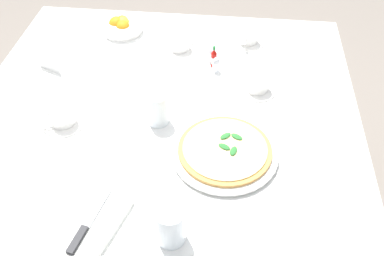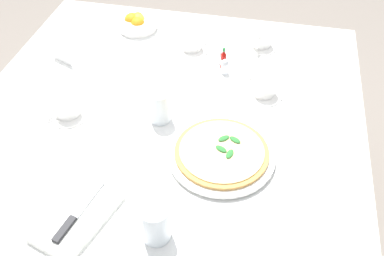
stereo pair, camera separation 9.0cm
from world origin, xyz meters
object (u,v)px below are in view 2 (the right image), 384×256
Objects in this scene: citrus_bowl at (137,23)px; pepper_shaker at (225,67)px; water_glass_far_right at (160,108)px; coffee_cup_near_left at (264,87)px; coffee_cup_far_left at (192,43)px; salt_shaker at (222,57)px; coffee_cup_back_corner at (67,107)px; dinner_knife at (77,213)px; napkin_folded at (77,217)px; hot_sauce_bottle at (223,60)px; pizza_plate at (221,155)px; pizza at (222,151)px; water_glass_near_right at (156,224)px; menu_card at (61,55)px; coffee_cup_center_back at (261,39)px.

citrus_bowl reaches higher than pepper_shaker.
coffee_cup_near_left is at bearing -58.36° from water_glass_far_right.
salt_shaker is at bearing -117.08° from coffee_cup_far_left.
citrus_bowl is at bearing -6.56° from coffee_cup_back_corner.
dinner_knife is 0.72m from pepper_shaker.
coffee_cup_near_left reaches higher than napkin_folded.
coffee_cup_back_corner is 0.55m from hot_sauce_bottle.
pizza_plate is 0.01m from pizza.
water_glass_near_right is at bearing -133.17° from coffee_cup_back_corner.
coffee_cup_far_left is at bearing -2.41° from water_glass_far_right.
coffee_cup_back_corner reaches higher than salt_shaker.
menu_card is (-0.11, 0.56, 0.00)m from salt_shaker.
coffee_cup_far_left is 0.52× the size of napkin_folded.
water_glass_far_right is at bearing 149.99° from pepper_shaker.
pizza is at bearing -144.48° from citrus_bowl.
coffee_cup_back_corner reaches higher than pizza_plate.
water_glass_near_right is 0.70m from hot_sauce_bottle.
water_glass_near_right is at bearing 169.10° from coffee_cup_center_back.
menu_card is at bearing 44.24° from napkin_folded.
coffee_cup_back_corner reaches higher than menu_card.
pizza is 0.24m from water_glass_far_right.
coffee_cup_far_left is 0.80m from napkin_folded.
pepper_shaker reaches higher than pizza_plate.
coffee_cup_center_back is 1.24× the size of water_glass_near_right.
dinner_knife is at bearing 161.40° from salt_shaker.
water_glass_far_right is (0.12, 0.21, 0.02)m from pizza.
citrus_bowl is at bearing 24.72° from napkin_folded.
pizza_plate is 3.64× the size of hot_sauce_bottle.
menu_card is at bearing 144.01° from citrus_bowl.
dinner_knife is at bearing 88.57° from water_glass_near_right.
water_glass_near_right is 1.26× the size of menu_card.
coffee_cup_near_left is 0.72m from menu_card.
salt_shaker is at bearing -3.25° from water_glass_near_right.
pepper_shaker is (0.31, -0.44, -0.01)m from coffee_cup_back_corner.
coffee_cup_near_left is at bearing -126.39° from coffee_cup_far_left.
water_glass_near_right is 0.68m from pepper_shaker.
pizza is 0.42m from dinner_knife.
coffee_cup_center_back is at bearing -10.75° from dinner_knife.
hot_sauce_bottle is at bearing -160.35° from salt_shaker.
coffee_cup_far_left is (0.51, 0.19, 0.00)m from pizza.
hot_sauce_bottle reaches higher than menu_card.
menu_card is (-0.25, 0.69, -0.00)m from coffee_cup_center_back.
pizza_plate is 2.84× the size of water_glass_near_right.
water_glass_near_right is (-0.36, -0.38, 0.02)m from coffee_cup_back_corner.
pepper_shaker is at bearing -5.21° from water_glass_near_right.
citrus_bowl is at bearing -103.78° from menu_card.
pizza reaches higher than pizza_plate.
water_glass_near_right is 0.73m from salt_shaker.
salt_shaker is at bearing 19.65° from hot_sauce_bottle.
coffee_cup_back_corner is at bearing 128.27° from hot_sauce_bottle.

